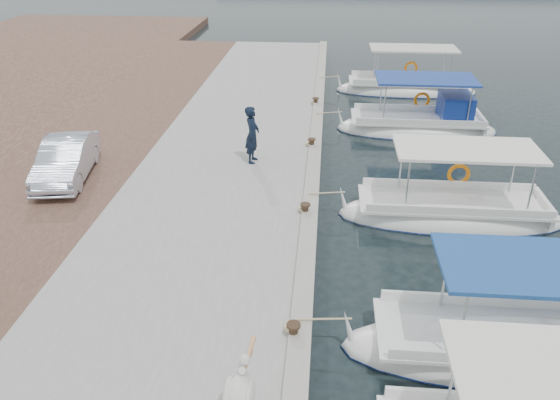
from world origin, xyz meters
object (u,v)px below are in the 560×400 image
Objects in this scene: fishing_caique_e at (406,90)px; pelican at (240,393)px; fishing_caique_c at (451,215)px; fishing_caique_b at (531,354)px; fisherman at (252,135)px; fishing_caique_d at (419,127)px; parked_car at (66,160)px.

fishing_caique_e is 21.70m from pelican.
pelican is (-4.92, -7.98, 0.91)m from fishing_caique_c.
fishing_caique_b is 3.93× the size of fisherman.
fishing_caique_c is 13.09m from fishing_caique_e.
fishing_caique_d is (-0.41, 13.02, 0.07)m from fishing_caique_b.
fishing_caique_b reaches higher than pelican.
parked_car is at bearing -134.13° from fishing_caique_e.
fishing_caique_b is at bearing -88.19° from fishing_caique_d.
fishing_caique_c is at bearing 95.13° from fishing_caique_b.
pelican is 0.36× the size of parked_car.
parked_car is at bearing -150.73° from fishing_caique_d.
fishing_caique_d is 16.19m from pelican.
pelican is (-5.01, -15.37, 0.83)m from fishing_caique_d.
pelican is 0.70× the size of fisherman.
fishing_caique_c is 3.40× the size of fisherman.
fishing_caique_c is 4.87× the size of pelican.
fisherman is at bearing -121.06° from fishing_caique_e.
fisherman is at bearing -142.11° from fishing_caique_d.
fishing_caique_b is at bearing -135.07° from fisherman.
fishing_caique_c and fishing_caique_e have the same top height.
fishing_caique_b is 10.62m from fisherman.
fishing_caique_e is at bearing -25.05° from fisherman.
fishing_caique_d is at bearing 71.93° from pelican.
fishing_caique_b is 1.16× the size of fishing_caique_c.
fishing_caique_b is at bearing 23.37° from pelican.
fishing_caique_d reaches higher than pelican.
fishing_caique_e is 1.86× the size of parked_car.
fishing_caique_d is at bearing 91.81° from fishing_caique_b.
fishing_caique_e is 17.19m from parked_car.
fishing_caique_b is 13.03m from fishing_caique_d.
fishing_caique_e is at bearing 90.85° from fishing_caique_b.
fishing_caique_d reaches higher than parked_car.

